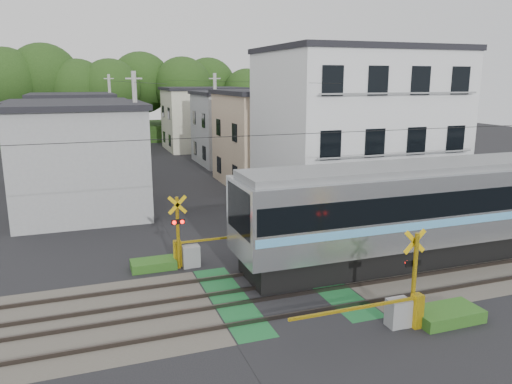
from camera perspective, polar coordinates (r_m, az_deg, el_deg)
name	(u,v)px	position (r m, az deg, el deg)	size (l,w,h in m)	color
ground	(280,292)	(18.53, 2.78, -11.37)	(120.00, 120.00, 0.00)	black
track_bed	(280,291)	(18.51, 2.78, -11.26)	(120.00, 120.00, 0.14)	#47423A
crossing_signal_near	(402,305)	(16.52, 16.37, -12.34)	(4.74, 0.65, 3.09)	#E6B50C
crossing_signal_far	(188,250)	(20.82, -7.74, -6.59)	(4.74, 0.65, 3.09)	#E6B50C
apartment_block	(355,131)	(29.39, 11.24, 6.85)	(10.20, 8.36, 9.30)	silver
houses_row	(164,132)	(42.29, -10.44, 6.72)	(22.07, 31.35, 6.80)	#9EA0A3
tree_hill	(123,95)	(63.91, -14.94, 10.64)	(40.00, 13.08, 11.59)	#234115
catenary	(424,182)	(20.40, 18.64, 1.14)	(60.00, 5.04, 7.00)	#2D2D33
utility_poles	(153,126)	(39.15, -11.68, 7.42)	(7.90, 42.00, 8.00)	#A5A5A0
pedestrian	(147,147)	(51.45, -12.31, 5.00)	(0.62, 0.40, 1.69)	#252B2F
weed_patches	(325,282)	(19.07, 7.86, -10.15)	(10.25, 8.80, 0.40)	#2D5E1E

